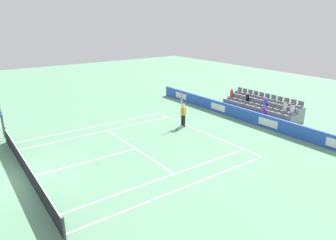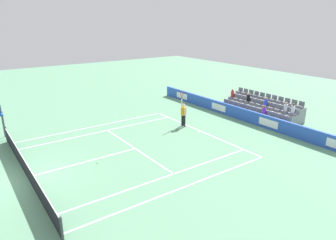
% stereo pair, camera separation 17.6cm
% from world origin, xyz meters
% --- Properties ---
extents(ground_plane, '(80.00, 80.00, 0.00)m').
position_xyz_m(ground_plane, '(0.00, 0.00, 0.00)').
color(ground_plane, '#669E77').
extents(line_baseline, '(10.97, 0.10, 0.01)m').
position_xyz_m(line_baseline, '(0.00, -11.89, 0.00)').
color(line_baseline, white).
rests_on(line_baseline, ground).
extents(line_service, '(8.23, 0.10, 0.01)m').
position_xyz_m(line_service, '(0.00, -6.40, 0.00)').
color(line_service, white).
rests_on(line_service, ground).
extents(line_centre_service, '(0.10, 6.40, 0.01)m').
position_xyz_m(line_centre_service, '(0.00, -3.20, 0.00)').
color(line_centre_service, white).
rests_on(line_centre_service, ground).
extents(line_singles_sideline_left, '(0.10, 11.89, 0.01)m').
position_xyz_m(line_singles_sideline_left, '(4.12, -5.95, 0.00)').
color(line_singles_sideline_left, white).
rests_on(line_singles_sideline_left, ground).
extents(line_singles_sideline_right, '(0.10, 11.89, 0.01)m').
position_xyz_m(line_singles_sideline_right, '(-4.12, -5.95, 0.00)').
color(line_singles_sideline_right, white).
rests_on(line_singles_sideline_right, ground).
extents(line_doubles_sideline_left, '(0.10, 11.89, 0.01)m').
position_xyz_m(line_doubles_sideline_left, '(5.49, -5.95, 0.00)').
color(line_doubles_sideline_left, white).
rests_on(line_doubles_sideline_left, ground).
extents(line_doubles_sideline_right, '(0.10, 11.89, 0.01)m').
position_xyz_m(line_doubles_sideline_right, '(-5.49, -5.95, 0.00)').
color(line_doubles_sideline_right, white).
rests_on(line_doubles_sideline_right, ground).
extents(line_centre_mark, '(0.10, 0.20, 0.01)m').
position_xyz_m(line_centre_mark, '(0.00, -11.79, 0.00)').
color(line_centre_mark, white).
rests_on(line_centre_mark, ground).
extents(sponsor_barrier, '(20.86, 0.22, 0.98)m').
position_xyz_m(sponsor_barrier, '(0.00, -16.35, 0.49)').
color(sponsor_barrier, blue).
rests_on(sponsor_barrier, ground).
extents(tennis_net, '(11.97, 0.10, 1.07)m').
position_xyz_m(tennis_net, '(0.00, 0.00, 0.49)').
color(tennis_net, '#33383D').
rests_on(tennis_net, ground).
extents(tennis_player, '(0.53, 0.37, 2.85)m').
position_xyz_m(tennis_player, '(1.58, -11.52, 0.99)').
color(tennis_player, black).
rests_on(tennis_player, ground).
extents(stadium_stand, '(6.82, 2.85, 1.78)m').
position_xyz_m(stadium_stand, '(-0.01, -18.66, 0.54)').
color(stadium_stand, gray).
rests_on(stadium_stand, ground).
extents(loose_tennis_ball, '(0.07, 0.07, 0.07)m').
position_xyz_m(loose_tennis_ball, '(-0.57, -3.61, 0.03)').
color(loose_tennis_ball, '#D1E533').
rests_on(loose_tennis_ball, ground).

